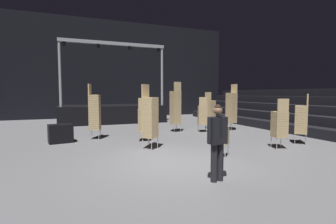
% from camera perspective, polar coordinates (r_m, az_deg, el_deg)
% --- Properties ---
extents(ground_plane, '(22.00, 30.00, 0.10)m').
position_cam_1_polar(ground_plane, '(7.27, 1.37, -11.96)').
color(ground_plane, slate).
extents(arena_end_wall, '(22.00, 0.30, 8.00)m').
position_cam_1_polar(arena_end_wall, '(21.69, -14.39, 9.46)').
color(arena_end_wall, black).
rests_on(arena_end_wall, ground_plane).
extents(stage_riser, '(6.90, 3.01, 5.22)m').
position_cam_1_polar(stage_riser, '(17.65, -12.56, -0.14)').
color(stage_riser, black).
rests_on(stage_riser, ground_plane).
extents(man_with_tie, '(0.57, 0.29, 1.74)m').
position_cam_1_polar(man_with_tie, '(5.72, 11.23, -5.84)').
color(man_with_tie, black).
rests_on(man_with_tie, ground_plane).
extents(chair_stack_front_left, '(0.57, 0.57, 1.79)m').
position_cam_1_polar(chair_stack_front_left, '(12.94, 7.84, -0.57)').
color(chair_stack_front_left, '#B2B5BA').
rests_on(chair_stack_front_left, ground_plane).
extents(chair_stack_front_right, '(0.54, 0.54, 1.79)m').
position_cam_1_polar(chair_stack_front_right, '(9.84, 24.06, -2.41)').
color(chair_stack_front_right, '#B2B5BA').
rests_on(chair_stack_front_right, ground_plane).
extents(chair_stack_mid_left, '(0.55, 0.55, 2.39)m').
position_cam_1_polar(chair_stack_mid_left, '(11.29, -16.37, 0.10)').
color(chair_stack_mid_left, '#B2B5BA').
rests_on(chair_stack_mid_left, ground_plane).
extents(chair_stack_mid_right, '(0.53, 0.53, 1.79)m').
position_cam_1_polar(chair_stack_mid_right, '(10.43, -5.65, -1.70)').
color(chair_stack_mid_right, '#B2B5BA').
rests_on(chair_stack_mid_right, ground_plane).
extents(chair_stack_mid_centre, '(0.62, 0.62, 2.31)m').
position_cam_1_polar(chair_stack_mid_centre, '(8.93, -4.15, -1.07)').
color(chair_stack_mid_centre, '#B2B5BA').
rests_on(chair_stack_mid_centre, ground_plane).
extents(chair_stack_rear_left, '(0.51, 0.51, 2.56)m').
position_cam_1_polar(chair_stack_rear_left, '(12.90, 1.70, 1.14)').
color(chair_stack_rear_left, '#B2B5BA').
rests_on(chair_stack_rear_left, ground_plane).
extents(chair_stack_rear_right, '(0.56, 0.56, 2.05)m').
position_cam_1_polar(chair_stack_rear_right, '(14.18, 9.56, 0.34)').
color(chair_stack_rear_right, '#B2B5BA').
rests_on(chair_stack_rear_right, ground_plane).
extents(chair_stack_aisle_left, '(0.62, 0.62, 1.96)m').
position_cam_1_polar(chair_stack_aisle_left, '(11.10, 28.07, -1.39)').
color(chair_stack_aisle_left, '#B2B5BA').
rests_on(chair_stack_aisle_left, ground_plane).
extents(chair_stack_aisle_right, '(0.52, 0.52, 2.48)m').
position_cam_1_polar(chair_stack_aisle_right, '(13.92, 14.24, 1.06)').
color(chair_stack_aisle_right, '#B2B5BA').
rests_on(chair_stack_aisle_right, ground_plane).
extents(equipment_road_case, '(0.99, 0.75, 0.74)m').
position_cam_1_polar(equipment_road_case, '(10.98, -23.26, -4.52)').
color(equipment_road_case, black).
rests_on(equipment_road_case, ground_plane).
extents(loose_chair_near_man, '(0.62, 0.62, 0.95)m').
position_cam_1_polar(loose_chair_near_man, '(8.07, 12.40, -6.16)').
color(loose_chair_near_man, '#B2B5BA').
rests_on(loose_chair_near_man, ground_plane).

